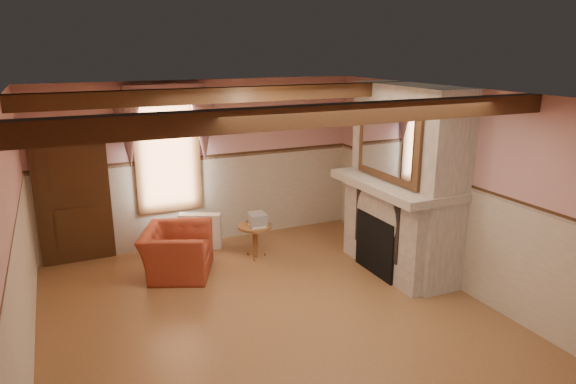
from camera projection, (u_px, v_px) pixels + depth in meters
name	position (u px, v px, depth m)	size (l,w,h in m)	color
floor	(272.00, 318.00, 6.50)	(5.50, 6.00, 0.01)	brown
ceiling	(270.00, 94.00, 5.74)	(5.50, 6.00, 0.01)	silver
wall_back	(203.00, 163.00, 8.74)	(5.50, 0.02, 2.80)	tan
wall_front	(441.00, 337.00, 3.49)	(5.50, 0.02, 2.80)	tan
wall_left	(12.00, 249.00, 5.02)	(0.02, 6.00, 2.80)	tan
wall_right	(451.00, 188.00, 7.22)	(0.02, 6.00, 2.80)	tan
wainscot	(272.00, 263.00, 6.30)	(5.50, 6.00, 1.50)	beige
chair_rail	(271.00, 205.00, 6.09)	(5.50, 6.00, 0.08)	black
firebox	(379.00, 244.00, 7.70)	(0.20, 0.95, 0.90)	black
armchair	(177.00, 251.00, 7.69)	(1.09, 0.95, 0.71)	maroon
side_table	(255.00, 241.00, 8.31)	(0.55, 0.55, 0.55)	brown
book_stack	(257.00, 219.00, 8.21)	(0.26, 0.32, 0.20)	#B7AD8C
radiator	(200.00, 231.00, 8.71)	(0.70, 0.18, 0.60)	silver
bowl	(392.00, 176.00, 7.62)	(0.37, 0.37, 0.09)	brown
mantel_clock	(373.00, 165.00, 8.05)	(0.14, 0.24, 0.20)	#311D0D
oil_lamp	(383.00, 166.00, 7.81)	(0.11, 0.11, 0.28)	gold
candle_red	(429.00, 187.00, 6.89)	(0.06, 0.06, 0.16)	maroon
jar_yellow	(421.00, 185.00, 7.03)	(0.06, 0.06, 0.12)	gold
fireplace	(406.00, 180.00, 7.62)	(0.85, 2.00, 2.80)	gray
mantel	(396.00, 184.00, 7.55)	(1.05, 2.05, 0.12)	gray
overmantel_mirror	(388.00, 144.00, 7.31)	(0.06, 1.44, 1.04)	silver
door	(73.00, 198.00, 7.95)	(1.10, 0.10, 2.10)	black
window	(167.00, 152.00, 8.41)	(1.06, 0.08, 2.02)	white
window_drapes	(166.00, 116.00, 8.17)	(1.30, 0.14, 1.40)	gray
ceiling_beam_front	(320.00, 116.00, 4.72)	(5.50, 0.18, 0.20)	black
ceiling_beam_back	(235.00, 95.00, 6.82)	(5.50, 0.18, 0.20)	black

